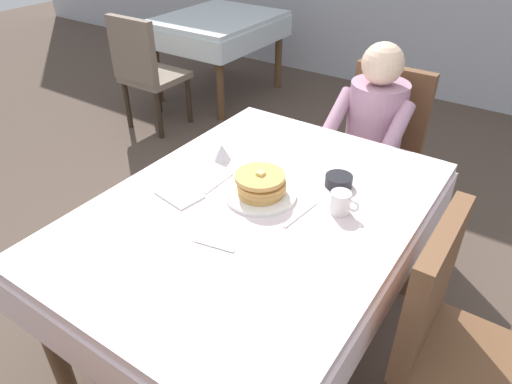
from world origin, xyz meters
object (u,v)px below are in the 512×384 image
breakfast_stack (261,183)px  cup_coffee (341,203)px  chair_right_side (451,336)px  fork_left_of_plate (219,183)px  diner_person (372,129)px  bowl_butter (339,181)px  chair_diner (379,141)px  background_chair_empty (145,68)px  dining_table_main (255,225)px  plate_breakfast (261,194)px  spoon_near_edge (214,246)px  background_table_far (218,29)px  knife_right_of_plate (300,214)px  syrup_pitcher (222,152)px

breakfast_stack → cup_coffee: 0.31m
chair_right_side → fork_left_of_plate: size_ratio=5.17×
diner_person → bowl_butter: 0.73m
chair_diner → background_chair_empty: 2.01m
dining_table_main → chair_right_side: size_ratio=1.64×
plate_breakfast → spoon_near_edge: bearing=-83.9°
plate_breakfast → background_table_far: 2.92m
breakfast_stack → plate_breakfast: bearing=-82.7°
bowl_butter → knife_right_of_plate: bowl_butter is taller
dining_table_main → fork_left_of_plate: size_ratio=8.47×
background_table_far → breakfast_stack: bearing=-48.7°
plate_breakfast → knife_right_of_plate: bearing=-6.0°
bowl_butter → syrup_pitcher: 0.52m
diner_person → background_table_far: bearing=-31.9°
chair_diner → knife_right_of_plate: size_ratio=4.65×
syrup_pitcher → background_table_far: bearing=128.5°
fork_left_of_plate → chair_diner: bearing=-13.4°
bowl_butter → background_table_far: (-2.15, 1.96, -0.14)m
plate_breakfast → fork_left_of_plate: (-0.19, -0.02, -0.01)m
fork_left_of_plate → background_chair_empty: background_chair_empty is taller
chair_right_side → knife_right_of_plate: size_ratio=4.65×
dining_table_main → bowl_butter: size_ratio=13.85×
cup_coffee → spoon_near_edge: (-0.27, -0.42, -0.04)m
dining_table_main → chair_right_side: bearing=0.0°
dining_table_main → plate_breakfast: plate_breakfast is taller
chair_diner → chair_right_side: (0.71, -1.17, 0.00)m
chair_diner → syrup_pitcher: chair_diner is taller
plate_breakfast → breakfast_stack: size_ratio=1.39×
dining_table_main → bowl_butter: (0.20, 0.31, 0.11)m
spoon_near_edge → background_table_far: (-1.96, 2.53, -0.12)m
knife_right_of_plate → spoon_near_edge: 0.35m
bowl_butter → syrup_pitcher: (-0.51, -0.10, 0.02)m
fork_left_of_plate → knife_right_of_plate: 0.38m
breakfast_stack → spoon_near_edge: 0.35m
bowl_butter → background_table_far: size_ratio=0.10×
fork_left_of_plate → knife_right_of_plate: bearing=-89.9°
dining_table_main → background_chair_empty: 2.35m
background_table_far → knife_right_of_plate: bearing=-46.3°
spoon_near_edge → background_chair_empty: size_ratio=0.16×
fork_left_of_plate → spoon_near_edge: bearing=-144.4°
bowl_butter → background_table_far: bowl_butter is taller
dining_table_main → background_table_far: 2.99m
dining_table_main → plate_breakfast: bearing=108.1°
breakfast_stack → cup_coffee: breakfast_stack is taller
breakfast_stack → bowl_butter: breakfast_stack is taller
dining_table_main → cup_coffee: size_ratio=13.49×
breakfast_stack → spoon_near_edge: size_ratio=1.34×
background_chair_empty → plate_breakfast: bearing=-32.9°
plate_breakfast → cup_coffee: (0.30, 0.08, 0.03)m
bowl_butter → syrup_pitcher: bearing=-169.4°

